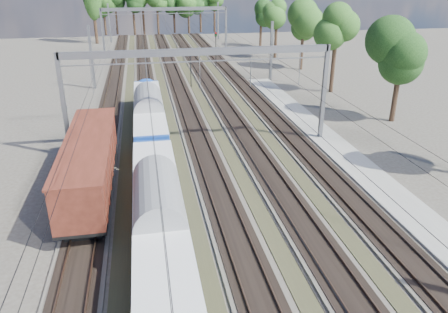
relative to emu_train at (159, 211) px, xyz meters
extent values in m
cube|color=#47423A|center=(-4.50, 30.36, -2.40)|extent=(3.00, 130.00, 0.15)
cube|color=black|center=(-4.50, 30.36, -2.30)|extent=(2.50, 130.00, 0.06)
cube|color=#473326|center=(-5.22, 30.36, -2.20)|extent=(0.08, 130.00, 0.14)
cube|color=#473326|center=(-3.78, 30.36, -2.20)|extent=(0.08, 130.00, 0.14)
cube|color=#47423A|center=(0.00, 30.36, -2.40)|extent=(3.00, 130.00, 0.15)
cube|color=black|center=(0.00, 30.36, -2.30)|extent=(2.50, 130.00, 0.06)
cube|color=#473326|center=(-0.72, 30.36, -2.20)|extent=(0.08, 130.00, 0.14)
cube|color=#473326|center=(0.72, 30.36, -2.20)|extent=(0.08, 130.00, 0.14)
cube|color=#47423A|center=(4.50, 30.36, -2.40)|extent=(3.00, 130.00, 0.15)
cube|color=black|center=(4.50, 30.36, -2.30)|extent=(2.50, 130.00, 0.06)
cube|color=#473326|center=(3.78, 30.36, -2.20)|extent=(0.08, 130.00, 0.14)
cube|color=#473326|center=(5.22, 30.36, -2.20)|extent=(0.08, 130.00, 0.14)
cube|color=#47423A|center=(9.00, 30.36, -2.40)|extent=(3.00, 130.00, 0.15)
cube|color=black|center=(9.00, 30.36, -2.30)|extent=(2.50, 130.00, 0.06)
cube|color=#473326|center=(8.28, 30.36, -2.20)|extent=(0.08, 130.00, 0.14)
cube|color=#473326|center=(9.72, 30.36, -2.20)|extent=(0.08, 130.00, 0.14)
cube|color=#47423A|center=(13.50, 30.36, -2.40)|extent=(3.00, 130.00, 0.15)
cube|color=black|center=(13.50, 30.36, -2.30)|extent=(2.50, 130.00, 0.06)
cube|color=#473326|center=(12.78, 30.36, -2.20)|extent=(0.08, 130.00, 0.14)
cube|color=#473326|center=(14.22, 30.36, -2.20)|extent=(0.08, 130.00, 0.14)
cube|color=#353222|center=(-2.25, 30.36, -2.45)|extent=(1.10, 130.00, 0.05)
cube|color=#353222|center=(2.25, 30.36, -2.45)|extent=(1.10, 130.00, 0.05)
cube|color=#353222|center=(6.75, 30.36, -2.45)|extent=(1.10, 130.00, 0.05)
cube|color=#353222|center=(11.25, 30.36, -2.45)|extent=(1.10, 130.00, 0.05)
cube|color=gray|center=(16.50, 5.36, -2.32)|extent=(3.00, 70.00, 0.30)
cube|color=gray|center=(-7.00, 15.36, 2.03)|extent=(0.35, 0.35, 9.00)
cube|color=gray|center=(16.00, 15.36, 2.03)|extent=(0.35, 0.35, 9.00)
cube|color=gray|center=(4.50, 15.36, 6.23)|extent=(23.00, 0.35, 0.60)
cube|color=gray|center=(-7.00, 63.36, 2.03)|extent=(0.35, 0.35, 9.00)
cube|color=gray|center=(16.00, 63.36, 2.03)|extent=(0.35, 0.35, 9.00)
cube|color=gray|center=(4.50, 63.36, 6.23)|extent=(23.00, 0.35, 0.60)
cube|color=gray|center=(-7.00, 40.36, 1.78)|extent=(0.35, 0.35, 8.50)
cube|color=gray|center=(-7.00, 85.36, 1.78)|extent=(0.35, 0.35, 8.50)
cube|color=gray|center=(18.30, 40.36, 1.78)|extent=(0.35, 0.35, 8.50)
cube|color=gray|center=(18.30, 85.36, 1.78)|extent=(0.35, 0.35, 8.50)
cylinder|color=black|center=(-4.50, 30.36, 3.03)|extent=(0.03, 130.00, 0.03)
cylinder|color=black|center=(-4.50, 30.36, 4.13)|extent=(0.03, 130.00, 0.03)
cylinder|color=black|center=(0.00, 30.36, 3.03)|extent=(0.03, 130.00, 0.03)
cylinder|color=black|center=(0.00, 30.36, 4.13)|extent=(0.03, 130.00, 0.03)
cylinder|color=black|center=(4.50, 30.36, 3.03)|extent=(0.03, 130.00, 0.03)
cylinder|color=black|center=(4.50, 30.36, 4.13)|extent=(0.03, 130.00, 0.03)
cylinder|color=black|center=(9.00, 30.36, 3.03)|extent=(0.03, 130.00, 0.03)
cylinder|color=black|center=(9.00, 30.36, 4.13)|extent=(0.03, 130.00, 0.03)
cylinder|color=black|center=(13.50, 30.36, 3.03)|extent=(0.03, 130.00, 0.03)
cylinder|color=black|center=(13.50, 30.36, 4.13)|extent=(0.03, 130.00, 0.03)
cylinder|color=black|center=(-8.88, 97.88, 0.53)|extent=(0.56, 0.56, 6.01)
sphere|color=#163212|center=(-8.88, 97.88, 5.34)|extent=(5.48, 5.48, 5.48)
cylinder|color=black|center=(-5.64, 96.01, 1.03)|extent=(0.56, 0.56, 7.00)
cylinder|color=black|center=(-1.59, 97.44, 0.70)|extent=(0.56, 0.56, 6.34)
sphere|color=#163212|center=(-1.59, 97.44, 5.77)|extent=(4.81, 4.81, 4.81)
cylinder|color=black|center=(2.00, 99.02, 0.71)|extent=(0.56, 0.56, 6.38)
sphere|color=#163212|center=(2.00, 99.02, 5.81)|extent=(5.22, 5.22, 5.22)
cylinder|color=black|center=(5.53, 98.99, 0.57)|extent=(0.56, 0.56, 6.08)
sphere|color=#163212|center=(5.53, 98.99, 5.43)|extent=(4.90, 4.90, 4.90)
cylinder|color=black|center=(8.65, 95.74, 0.87)|extent=(0.56, 0.56, 6.68)
cylinder|color=black|center=(11.78, 96.97, 1.19)|extent=(0.56, 0.56, 7.33)
cylinder|color=black|center=(16.48, 96.53, 0.98)|extent=(0.56, 0.56, 6.91)
cylinder|color=black|center=(18.59, 98.63, 0.57)|extent=(0.56, 0.56, 6.08)
sphere|color=#163212|center=(18.59, 98.63, 5.43)|extent=(4.96, 4.96, 4.96)
cylinder|color=black|center=(25.30, 18.77, 0.28)|extent=(0.56, 0.56, 5.50)
sphere|color=#163212|center=(25.30, 18.77, 4.68)|extent=(4.20, 4.20, 4.20)
cylinder|color=black|center=(24.52, 33.16, 0.82)|extent=(0.56, 0.56, 6.58)
sphere|color=#163212|center=(24.52, 33.16, 6.08)|extent=(3.37, 3.37, 3.37)
cylinder|color=black|center=(24.75, 45.27, 0.40)|extent=(0.56, 0.56, 5.75)
sphere|color=#163212|center=(24.75, 45.27, 5.00)|extent=(3.43, 3.43, 3.43)
cylinder|color=black|center=(25.10, 59.33, 1.00)|extent=(0.56, 0.56, 6.95)
sphere|color=#163212|center=(25.10, 59.33, 6.56)|extent=(3.71, 3.71, 3.71)
cylinder|color=black|center=(24.05, 72.31, 0.80)|extent=(0.56, 0.56, 6.54)
sphere|color=#163212|center=(24.05, 72.31, 6.03)|extent=(4.35, 4.35, 4.35)
cylinder|color=black|center=(-10.00, 83.36, 5.53)|extent=(0.70, 0.70, 16.00)
cube|color=black|center=(0.00, 7.34, -1.93)|extent=(1.97, 2.95, 0.79)
cube|color=#102F9A|center=(0.00, 0.45, -0.46)|extent=(2.76, 19.69, 1.87)
cube|color=silver|center=(0.00, 0.45, 0.04)|extent=(2.84, 18.90, 0.94)
cube|color=black|center=(1.43, 0.45, 0.04)|extent=(0.04, 16.74, 0.69)
cube|color=orange|center=(0.00, -3.88, -0.95)|extent=(2.85, 5.51, 0.69)
cylinder|color=gray|center=(0.00, 0.45, 0.48)|extent=(2.80, 19.69, 2.80)
cube|color=black|center=(0.00, 13.85, -1.93)|extent=(1.97, 2.95, 0.79)
cube|color=black|center=(0.00, 27.63, -1.93)|extent=(1.97, 2.95, 0.79)
cube|color=#102F9A|center=(0.00, 20.74, -0.46)|extent=(2.76, 19.69, 1.87)
cube|color=silver|center=(0.00, 20.74, 0.04)|extent=(2.84, 18.90, 0.94)
cube|color=black|center=(1.43, 20.74, 0.04)|extent=(0.04, 16.74, 0.69)
cube|color=orange|center=(0.00, 16.41, -0.95)|extent=(2.85, 5.51, 0.69)
cylinder|color=gray|center=(0.00, 20.74, 0.48)|extent=(2.80, 19.69, 2.80)
cube|color=black|center=(-4.50, 2.77, -1.93)|extent=(2.19, 2.84, 0.77)
cube|color=black|center=(-4.50, 13.49, -1.93)|extent=(2.19, 2.84, 0.77)
cube|color=black|center=(-4.50, 8.13, -1.44)|extent=(2.95, 15.31, 0.22)
cube|color=#451C12|center=(-4.50, 8.13, 0.10)|extent=(2.95, 15.31, 2.84)
cube|color=#451C12|center=(-4.50, 8.13, 1.57)|extent=(3.17, 15.31, 0.13)
imported|color=black|center=(8.89, 61.25, -1.50)|extent=(0.68, 0.83, 1.95)
cylinder|color=black|center=(6.25, 38.39, -0.26)|extent=(0.12, 0.12, 4.42)
cube|color=black|center=(6.25, 38.39, 2.26)|extent=(0.31, 0.20, 0.62)
sphere|color=red|center=(6.25, 38.28, 2.43)|extent=(0.14, 0.14, 0.14)
sphere|color=#0C9919|center=(6.25, 38.28, 2.12)|extent=(0.14, 0.14, 0.14)
cylinder|color=black|center=(12.03, 51.61, 0.08)|extent=(0.14, 0.14, 5.11)
cube|color=black|center=(12.03, 51.61, 3.00)|extent=(0.42, 0.35, 0.72)
sphere|color=red|center=(12.03, 51.48, 3.20)|extent=(0.16, 0.16, 0.16)
sphere|color=#0C9919|center=(12.03, 51.48, 2.84)|extent=(0.16, 0.16, 0.16)
camera|label=1|loc=(-0.34, -21.68, 12.37)|focal=35.00mm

